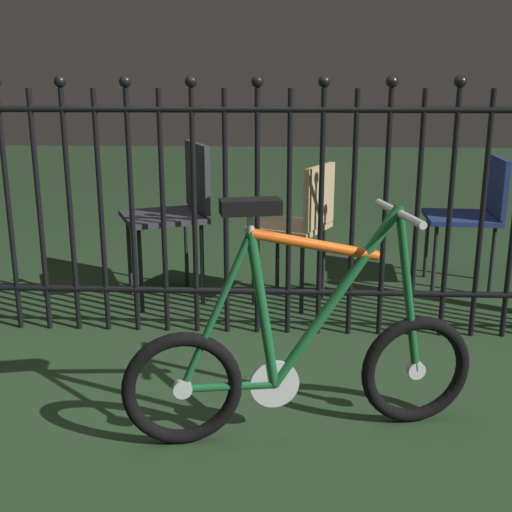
% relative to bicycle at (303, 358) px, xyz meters
% --- Properties ---
extents(ground_plane, '(20.00, 20.00, 0.00)m').
position_rel_bicycle_xyz_m(ground_plane, '(-0.38, 0.21, -0.29)').
color(ground_plane, '#21371F').
extents(iron_fence, '(4.69, 0.07, 1.34)m').
position_rel_bicycle_xyz_m(iron_fence, '(-0.45, 0.96, 0.38)').
color(iron_fence, black).
rests_on(iron_fence, ground).
extents(bicycle, '(1.27, 0.44, 0.88)m').
position_rel_bicycle_xyz_m(bicycle, '(0.00, 0.00, 0.00)').
color(bicycle, black).
rests_on(bicycle, ground).
extents(chair_tan, '(0.50, 0.50, 0.81)m').
position_rel_bicycle_xyz_m(chair_tan, '(0.02, 1.41, 0.21)').
color(chair_tan, black).
rests_on(chair_tan, ground).
extents(chair_navy, '(0.45, 0.44, 0.81)m').
position_rel_bicycle_xyz_m(chair_navy, '(1.08, 1.77, 0.20)').
color(chair_navy, black).
rests_on(chair_navy, ground).
extents(chair_charcoal, '(0.58, 0.58, 0.91)m').
position_rel_bicycle_xyz_m(chair_charcoal, '(-0.69, 1.49, 0.27)').
color(chair_charcoal, black).
rests_on(chair_charcoal, ground).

